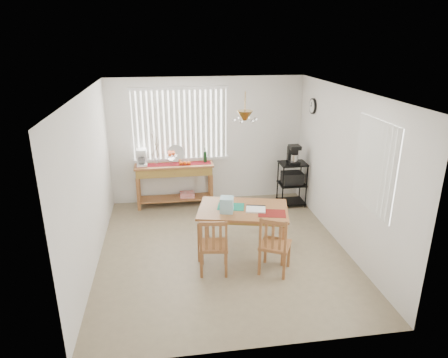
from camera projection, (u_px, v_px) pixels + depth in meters
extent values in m
cube|color=gray|center=(223.00, 250.00, 6.64)|extent=(4.00, 4.50, 0.01)
cube|color=white|center=(207.00, 140.00, 8.33)|extent=(4.00, 0.10, 2.60)
cube|color=white|center=(256.00, 250.00, 4.05)|extent=(4.00, 0.10, 2.60)
cube|color=white|center=(86.00, 183.00, 5.91)|extent=(0.10, 4.50, 2.60)
cube|color=white|center=(348.00, 170.00, 6.48)|extent=(0.10, 4.50, 2.60)
cube|color=white|center=(223.00, 88.00, 5.73)|extent=(4.00, 4.50, 0.10)
cube|color=white|center=(180.00, 125.00, 8.09)|extent=(1.90, 0.01, 1.40)
cube|color=white|center=(135.00, 126.00, 7.95)|extent=(0.07, 0.03, 1.40)
cube|color=white|center=(140.00, 126.00, 7.97)|extent=(0.07, 0.03, 1.40)
cube|color=white|center=(146.00, 126.00, 7.98)|extent=(0.07, 0.03, 1.40)
cube|color=white|center=(151.00, 126.00, 7.99)|extent=(0.07, 0.03, 1.40)
cube|color=white|center=(156.00, 126.00, 8.01)|extent=(0.07, 0.03, 1.40)
cube|color=white|center=(162.00, 125.00, 8.02)|extent=(0.07, 0.03, 1.40)
cube|color=white|center=(167.00, 125.00, 8.04)|extent=(0.07, 0.03, 1.40)
cube|color=white|center=(172.00, 125.00, 8.05)|extent=(0.07, 0.03, 1.40)
cube|color=white|center=(177.00, 125.00, 8.07)|extent=(0.07, 0.03, 1.40)
cube|color=white|center=(183.00, 125.00, 8.08)|extent=(0.07, 0.03, 1.40)
cube|color=white|center=(188.00, 125.00, 8.10)|extent=(0.07, 0.03, 1.40)
cube|color=white|center=(193.00, 124.00, 8.11)|extent=(0.07, 0.03, 1.40)
cube|color=white|center=(198.00, 124.00, 8.13)|extent=(0.07, 0.03, 1.40)
cube|color=white|center=(203.00, 124.00, 8.14)|extent=(0.07, 0.03, 1.40)
cube|color=white|center=(208.00, 124.00, 8.16)|extent=(0.07, 0.03, 1.40)
cube|color=white|center=(214.00, 124.00, 8.17)|extent=(0.07, 0.03, 1.40)
cube|color=white|center=(219.00, 124.00, 8.19)|extent=(0.07, 0.03, 1.40)
cube|color=white|center=(224.00, 124.00, 8.20)|extent=(0.07, 0.03, 1.40)
cube|color=white|center=(181.00, 160.00, 8.31)|extent=(1.98, 0.06, 0.06)
cube|color=white|center=(179.00, 88.00, 7.81)|extent=(1.98, 0.06, 0.06)
cube|color=white|center=(375.00, 166.00, 5.52)|extent=(0.01, 1.10, 1.30)
cube|color=white|center=(394.00, 178.00, 5.05)|extent=(0.03, 0.07, 1.30)
cube|color=white|center=(389.00, 176.00, 5.16)|extent=(0.03, 0.07, 1.30)
cube|color=white|center=(385.00, 173.00, 5.26)|extent=(0.03, 0.07, 1.30)
cube|color=white|center=(380.00, 170.00, 5.36)|extent=(0.03, 0.07, 1.30)
cube|color=white|center=(376.00, 168.00, 5.46)|extent=(0.03, 0.07, 1.30)
cube|color=white|center=(372.00, 165.00, 5.57)|extent=(0.03, 0.07, 1.30)
cube|color=white|center=(368.00, 163.00, 5.67)|extent=(0.03, 0.07, 1.30)
cube|color=white|center=(365.00, 161.00, 5.77)|extent=(0.03, 0.07, 1.30)
cube|color=white|center=(361.00, 159.00, 5.87)|extent=(0.03, 0.07, 1.30)
cube|color=white|center=(358.00, 156.00, 5.97)|extent=(0.03, 0.07, 1.30)
cylinder|color=black|center=(313.00, 106.00, 7.65)|extent=(0.04, 0.30, 0.30)
cylinder|color=white|center=(312.00, 106.00, 7.64)|extent=(0.01, 0.25, 0.25)
cylinder|color=brown|center=(245.00, 103.00, 5.80)|extent=(0.01, 0.01, 0.34)
cone|color=brown|center=(245.00, 115.00, 5.86)|extent=(0.24, 0.24, 0.14)
sphere|color=white|center=(255.00, 119.00, 5.90)|extent=(0.05, 0.05, 0.05)
sphere|color=white|center=(248.00, 118.00, 6.02)|extent=(0.05, 0.05, 0.05)
sphere|color=white|center=(238.00, 118.00, 6.00)|extent=(0.05, 0.05, 0.05)
sphere|color=white|center=(234.00, 120.00, 5.86)|extent=(0.05, 0.05, 0.05)
sphere|color=white|center=(241.00, 122.00, 5.74)|extent=(0.05, 0.05, 0.05)
sphere|color=white|center=(252.00, 121.00, 5.76)|extent=(0.05, 0.05, 0.05)
cube|color=#9B6134|center=(174.00, 165.00, 8.11)|extent=(1.59, 0.45, 0.04)
cube|color=#A47E36|center=(174.00, 170.00, 8.14)|extent=(1.53, 0.41, 0.16)
cube|color=#9B6134|center=(138.00, 195.00, 8.02)|extent=(0.06, 0.06, 0.68)
cube|color=#9B6134|center=(212.00, 191.00, 8.23)|extent=(0.06, 0.06, 0.68)
cube|color=#9B6134|center=(139.00, 188.00, 8.34)|extent=(0.06, 0.06, 0.68)
cube|color=#9B6134|center=(210.00, 185.00, 8.55)|extent=(0.06, 0.06, 0.68)
cube|color=#9B6134|center=(175.00, 198.00, 8.35)|extent=(1.47, 0.39, 0.03)
cube|color=red|center=(187.00, 195.00, 8.36)|extent=(0.30, 0.22, 0.10)
cube|color=maroon|center=(174.00, 164.00, 8.10)|extent=(1.51, 0.25, 0.01)
cube|color=white|center=(142.00, 165.00, 8.00)|extent=(0.20, 0.24, 0.05)
cube|color=white|center=(142.00, 157.00, 8.03)|extent=(0.20, 0.08, 0.30)
cube|color=white|center=(141.00, 151.00, 7.89)|extent=(0.20, 0.22, 0.07)
cylinder|color=white|center=(142.00, 161.00, 7.94)|extent=(0.13, 0.13, 0.13)
cylinder|color=white|center=(171.00, 162.00, 8.06)|extent=(0.05, 0.05, 0.10)
cone|color=white|center=(171.00, 158.00, 8.02)|extent=(0.26, 0.26, 0.09)
sphere|color=red|center=(174.00, 154.00, 8.00)|extent=(0.08, 0.08, 0.08)
sphere|color=red|center=(170.00, 153.00, 8.03)|extent=(0.08, 0.08, 0.08)
sphere|color=red|center=(170.00, 155.00, 7.95)|extent=(0.08, 0.08, 0.08)
sphere|color=#D5470B|center=(181.00, 163.00, 8.03)|extent=(0.08, 0.08, 0.08)
sphere|color=#D5470B|center=(185.00, 163.00, 8.04)|extent=(0.08, 0.08, 0.08)
sphere|color=#D5470B|center=(189.00, 163.00, 8.05)|extent=(0.08, 0.08, 0.08)
cylinder|color=silver|center=(176.00, 153.00, 8.22)|extent=(0.36, 0.09, 0.35)
cylinder|color=white|center=(157.00, 161.00, 8.07)|extent=(0.08, 0.08, 0.14)
cylinder|color=#4C3823|center=(156.00, 147.00, 7.97)|extent=(0.09, 0.04, 0.44)
cylinder|color=#4C3823|center=(156.00, 146.00, 7.97)|extent=(0.14, 0.06, 0.48)
cylinder|color=#4C3823|center=(156.00, 148.00, 7.98)|extent=(0.17, 0.08, 0.36)
cylinder|color=#4C3823|center=(156.00, 145.00, 7.96)|extent=(0.06, 0.03, 0.54)
cylinder|color=#4C3823|center=(156.00, 149.00, 7.99)|extent=(0.22, 0.10, 0.31)
cylinder|color=black|center=(205.00, 157.00, 8.20)|extent=(0.07, 0.07, 0.23)
cylinder|color=black|center=(205.00, 150.00, 8.14)|extent=(0.03, 0.03, 0.08)
cylinder|color=black|center=(283.00, 188.00, 8.05)|extent=(0.03, 0.03, 0.92)
cylinder|color=black|center=(306.00, 187.00, 8.12)|extent=(0.03, 0.03, 0.92)
cylinder|color=black|center=(278.00, 181.00, 8.41)|extent=(0.03, 0.03, 0.92)
cylinder|color=black|center=(300.00, 180.00, 8.48)|extent=(0.03, 0.03, 0.92)
cube|color=black|center=(293.00, 164.00, 8.12)|extent=(0.54, 0.43, 0.03)
cube|color=black|center=(292.00, 184.00, 8.27)|extent=(0.54, 0.43, 0.03)
cube|color=black|center=(291.00, 201.00, 8.40)|extent=(0.54, 0.43, 0.03)
cube|color=black|center=(292.00, 178.00, 8.22)|extent=(0.41, 0.32, 0.24)
cube|color=black|center=(293.00, 162.00, 8.08)|extent=(0.22, 0.26, 0.05)
cube|color=black|center=(293.00, 154.00, 8.12)|extent=(0.22, 0.09, 0.32)
cube|color=black|center=(294.00, 147.00, 7.98)|extent=(0.22, 0.24, 0.08)
cylinder|color=silver|center=(294.00, 157.00, 8.04)|extent=(0.14, 0.14, 0.14)
cube|color=#9B6134|center=(243.00, 210.00, 6.37)|extent=(1.58, 1.21, 0.04)
cube|color=#A47E36|center=(243.00, 213.00, 6.39)|extent=(1.46, 1.09, 0.06)
cube|color=#9B6134|center=(200.00, 242.00, 6.20)|extent=(0.09, 0.09, 0.65)
cube|color=#9B6134|center=(284.00, 246.00, 6.09)|extent=(0.09, 0.09, 0.65)
cube|color=#9B6134|center=(207.00, 220.00, 6.93)|extent=(0.09, 0.09, 0.65)
cube|color=#9B6134|center=(281.00, 223.00, 6.82)|extent=(0.09, 0.09, 0.65)
cube|color=#167D61|center=(231.00, 207.00, 6.43)|extent=(0.48, 0.39, 0.01)
cube|color=maroon|center=(272.00, 213.00, 6.18)|extent=(0.48, 0.39, 0.01)
cube|color=white|center=(256.00, 210.00, 6.30)|extent=(0.35, 0.31, 0.03)
cube|color=black|center=(256.00, 206.00, 6.42)|extent=(0.30, 0.10, 0.03)
cube|color=#96CDDB|center=(227.00, 205.00, 6.20)|extent=(0.24, 0.24, 0.24)
cube|color=#9B6134|center=(214.00, 245.00, 5.90)|extent=(0.47, 0.47, 0.04)
cube|color=#9B6134|center=(225.00, 252.00, 6.15)|extent=(0.04, 0.04, 0.41)
cube|color=#9B6134|center=(202.00, 253.00, 6.14)|extent=(0.04, 0.04, 0.41)
cube|color=#9B6134|center=(226.00, 265.00, 5.81)|extent=(0.04, 0.04, 0.41)
cube|color=#9B6134|center=(201.00, 265.00, 5.81)|extent=(0.04, 0.04, 0.41)
cube|color=#9B6134|center=(226.00, 236.00, 5.64)|extent=(0.04, 0.04, 0.46)
cube|color=#9B6134|center=(201.00, 237.00, 5.64)|extent=(0.04, 0.04, 0.46)
cube|color=#9B6134|center=(213.00, 224.00, 5.57)|extent=(0.38, 0.08, 0.06)
cube|color=#9B6134|center=(221.00, 238.00, 5.65)|extent=(0.04, 0.02, 0.37)
cube|color=#9B6134|center=(214.00, 238.00, 5.65)|extent=(0.04, 0.02, 0.37)
cube|color=#9B6134|center=(206.00, 238.00, 5.65)|extent=(0.04, 0.02, 0.37)
cube|color=#9B6134|center=(275.00, 245.00, 5.90)|extent=(0.58, 0.58, 0.04)
cube|color=#9B6134|center=(289.00, 255.00, 6.08)|extent=(0.05, 0.05, 0.42)
cube|color=#9B6134|center=(265.00, 251.00, 6.20)|extent=(0.05, 0.05, 0.42)
cube|color=#9B6134|center=(284.00, 267.00, 5.76)|extent=(0.05, 0.05, 0.42)
cube|color=#9B6134|center=(260.00, 262.00, 5.87)|extent=(0.05, 0.05, 0.42)
cube|color=#9B6134|center=(286.00, 237.00, 5.59)|extent=(0.05, 0.05, 0.47)
cube|color=#9B6134|center=(260.00, 233.00, 5.70)|extent=(0.05, 0.05, 0.47)
cube|color=#9B6134|center=(274.00, 222.00, 5.58)|extent=(0.36, 0.21, 0.06)
cube|color=#9B6134|center=(280.00, 238.00, 5.62)|extent=(0.05, 0.04, 0.37)
cube|color=#9B6134|center=(273.00, 237.00, 5.65)|extent=(0.05, 0.04, 0.37)
cube|color=#9B6134|center=(266.00, 236.00, 5.68)|extent=(0.05, 0.04, 0.37)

